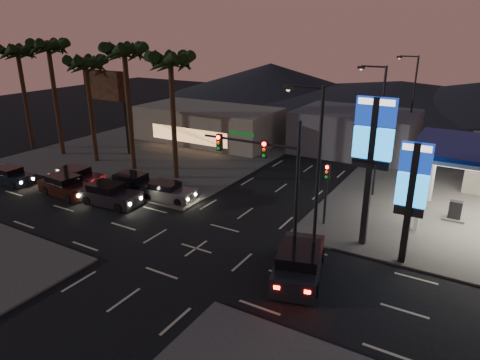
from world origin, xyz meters
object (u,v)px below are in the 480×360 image
Objects in this scene: car_lane_b_mid at (134,184)px; car_lane_a_rear at (10,176)px; car_lane_b_front at (168,192)px; car_lane_a_front at (110,195)px; suv_station at (299,263)px; car_lane_a_mid at (66,186)px; car_lane_b_rear at (77,177)px; pylon_sign_tall at (373,144)px; traffic_signal_mast at (269,167)px; pylon_sign_short at (412,186)px.

car_lane_a_rear is at bearing -160.68° from car_lane_b_mid.
car_lane_a_front is at bearing -138.47° from car_lane_b_front.
suv_station is (26.96, -1.14, 0.19)m from car_lane_a_rear.
suv_station is (20.59, -1.73, 0.10)m from car_lane_a_mid.
car_lane_b_front is 8.77m from car_lane_b_rear.
pylon_sign_tall is 1.86× the size of car_lane_b_mid.
car_lane_b_mid is (-0.16, 2.72, -0.02)m from car_lane_a_front.
traffic_signal_mast is at bearing 0.01° from car_lane_a_mid.
car_lane_b_front is 3.39m from car_lane_b_mid.
car_lane_a_front reaches higher than car_lane_b_front.
car_lane_b_front is at bearing 158.96° from suv_station.
traffic_signal_mast is 1.66× the size of car_lane_b_rear.
suv_station is at bearing -4.79° from car_lane_a_mid.
traffic_signal_mast is 18.38m from car_lane_a_mid.
suv_station is (-4.48, -4.24, -3.82)m from pylon_sign_short.
suv_station is at bearing -7.51° from car_lane_a_front.
car_lane_a_mid is at bearing -174.27° from pylon_sign_short.
traffic_signal_mast is 1.39× the size of suv_station.
suv_station reaches higher than car_lane_b_mid.
car_lane_a_front is at bearing -86.57° from car_lane_b_mid.
pylon_sign_tall is 24.35m from car_lane_b_rear.
car_lane_b_rear is (5.31, 2.50, 0.07)m from car_lane_a_rear.
car_lane_b_front is 0.91× the size of car_lane_b_rear.
pylon_sign_tall is at bearing 36.52° from traffic_signal_mast.
pylon_sign_short is at bearing -21.80° from pylon_sign_tall.
car_lane_a_front is 1.00× the size of car_lane_a_mid.
traffic_signal_mast reaches higher than pylon_sign_short.
car_lane_b_rear is (-23.63, -1.59, -5.68)m from pylon_sign_tall.
car_lane_a_mid is 1.03× the size of car_lane_b_rear.
car_lane_b_mid is at bearing 178.31° from pylon_sign_short.
car_lane_a_mid is at bearing -156.74° from car_lane_b_front.
car_lane_a_mid is at bearing -143.42° from car_lane_b_mid.
car_lane_b_rear is 0.84× the size of suv_station.
pylon_sign_tall is 1.81× the size of car_lane_a_front.
pylon_sign_short reaches higher than suv_station.
pylon_sign_tall is 6.02m from traffic_signal_mast.
car_lane_a_mid is 2.19m from car_lane_b_rear.
traffic_signal_mast is 1.65× the size of car_lane_b_mid.
pylon_sign_tall reaches higher than car_lane_a_front.
car_lane_a_rear is at bearing -174.73° from car_lane_a_front.
car_lane_a_mid is 6.40m from car_lane_a_rear.
car_lane_b_front is at bearing 162.27° from traffic_signal_mast.
car_lane_a_rear is (-31.44, -3.10, -4.02)m from pylon_sign_short.
car_lane_b_mid is 0.84× the size of suv_station.
car_lane_a_front is 5.65m from car_lane_b_rear.
car_lane_b_mid is 5.41m from car_lane_b_rear.
pylon_sign_tall reaches higher than traffic_signal_mast.
suv_station is (12.98, -5.00, 0.19)m from car_lane_b_front.
car_lane_b_front is at bearing 2.37° from car_lane_b_mid.
traffic_signal_mast reaches higher than car_lane_b_front.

